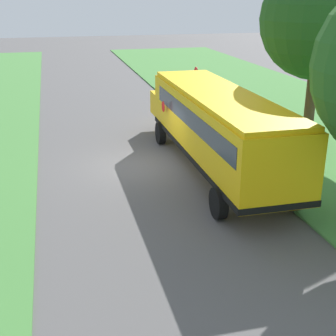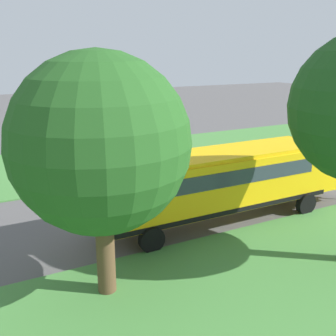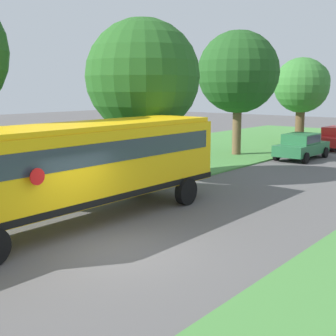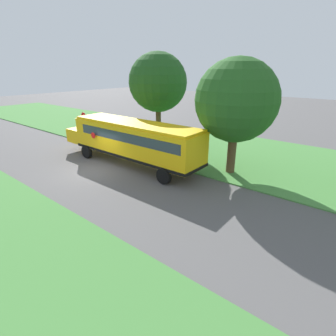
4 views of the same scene
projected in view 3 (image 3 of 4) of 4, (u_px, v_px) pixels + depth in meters
The scene contains 6 objects.
ground_plane at pixel (115, 250), 12.45m from camera, with size 120.00×120.00×0.00m, color #565454.
school_bus at pixel (80, 163), 14.75m from camera, with size 2.85×12.42×3.16m.
car_green_nearest at pixel (301, 145), 28.22m from camera, with size 2.02×4.40×1.56m.
oak_tree_roadside_mid at pixel (144, 77), 20.94m from camera, with size 5.15×5.15×7.35m.
oak_tree_far_end at pixel (240, 71), 29.03m from camera, with size 5.11×5.11×7.81m.
oak_tree_across_road at pixel (304, 85), 36.61m from camera, with size 4.30×4.33×6.63m.
Camera 3 is at (8.58, -8.36, 4.28)m, focal length 50.00 mm.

